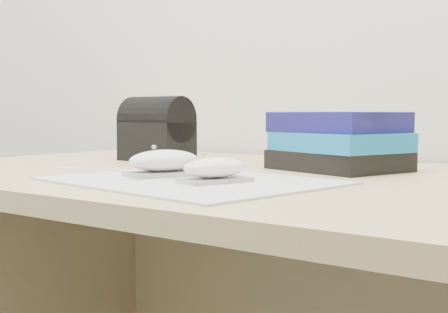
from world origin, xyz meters
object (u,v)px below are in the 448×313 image
Objects in this scene: mouse_rear at (164,163)px; pouch at (157,129)px; desk at (325,308)px; mouse_front at (215,170)px; book_stack at (339,142)px.

pouch reaches higher than mouse_rear.
desk is 13.97× the size of mouse_front.
desk is at bearing 77.02° from mouse_front.
desk is 0.38m from mouse_rear.
desk is at bearing -78.88° from book_stack.
book_stack is 0.43m from pouch.
mouse_rear is 0.51× the size of book_stack.
mouse_front is (-0.06, -0.24, 0.26)m from desk.
mouse_rear is at bearing 169.17° from mouse_front.
mouse_front is at bearing -37.16° from pouch.
mouse_front is at bearing -10.83° from mouse_rear.
pouch reaches higher than book_stack.
desk is 6.13× the size of book_stack.
book_stack reaches higher than desk.
mouse_front is 0.44× the size of book_stack.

